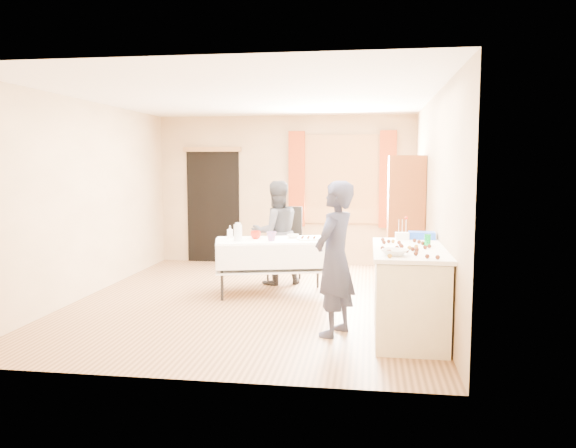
% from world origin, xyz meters
% --- Properties ---
extents(floor, '(4.50, 5.50, 0.02)m').
position_xyz_m(floor, '(0.00, 0.00, -0.01)').
color(floor, '#9E7047').
rests_on(floor, ground).
extents(ceiling, '(4.50, 5.50, 0.02)m').
position_xyz_m(ceiling, '(0.00, 0.00, 2.61)').
color(ceiling, white).
rests_on(ceiling, floor).
extents(wall_back, '(4.50, 0.02, 2.60)m').
position_xyz_m(wall_back, '(0.00, 2.76, 1.30)').
color(wall_back, tan).
rests_on(wall_back, floor).
extents(wall_front, '(4.50, 0.02, 2.60)m').
position_xyz_m(wall_front, '(0.00, -2.76, 1.30)').
color(wall_front, tan).
rests_on(wall_front, floor).
extents(wall_left, '(0.02, 5.50, 2.60)m').
position_xyz_m(wall_left, '(-2.26, 0.00, 1.30)').
color(wall_left, tan).
rests_on(wall_left, floor).
extents(wall_right, '(0.02, 5.50, 2.60)m').
position_xyz_m(wall_right, '(2.26, 0.00, 1.30)').
color(wall_right, tan).
rests_on(wall_right, floor).
extents(window_frame, '(1.32, 0.06, 1.52)m').
position_xyz_m(window_frame, '(1.00, 2.72, 1.50)').
color(window_frame, olive).
rests_on(window_frame, wall_back).
extents(window_pane, '(1.20, 0.02, 1.40)m').
position_xyz_m(window_pane, '(1.00, 2.71, 1.50)').
color(window_pane, white).
rests_on(window_pane, wall_back).
extents(curtain_left, '(0.28, 0.06, 1.65)m').
position_xyz_m(curtain_left, '(0.22, 2.67, 1.50)').
color(curtain_left, '#993512').
rests_on(curtain_left, wall_back).
extents(curtain_right, '(0.28, 0.06, 1.65)m').
position_xyz_m(curtain_right, '(1.78, 2.67, 1.50)').
color(curtain_right, '#993512').
rests_on(curtain_right, wall_back).
extents(doorway, '(0.95, 0.04, 2.00)m').
position_xyz_m(doorway, '(-1.30, 2.73, 1.00)').
color(doorway, black).
rests_on(doorway, floor).
extents(door_lintel, '(1.05, 0.06, 0.08)m').
position_xyz_m(door_lintel, '(-1.30, 2.70, 2.02)').
color(door_lintel, olive).
rests_on(door_lintel, wall_back).
extents(cabinet, '(0.50, 0.60, 1.88)m').
position_xyz_m(cabinet, '(1.99, 1.08, 0.94)').
color(cabinet, brown).
rests_on(cabinet, floor).
extents(counter, '(0.73, 1.55, 0.91)m').
position_xyz_m(counter, '(1.89, -1.23, 0.45)').
color(counter, '#EEE5C1').
rests_on(counter, floor).
extents(party_table, '(1.66, 1.14, 0.75)m').
position_xyz_m(party_table, '(0.18, 0.38, 0.45)').
color(party_table, black).
rests_on(party_table, floor).
extents(chair, '(0.50, 0.50, 1.12)m').
position_xyz_m(chair, '(0.22, 1.24, 0.33)').
color(chair, black).
rests_on(chair, floor).
extents(girl, '(0.86, 0.80, 1.60)m').
position_xyz_m(girl, '(1.14, -1.34, 0.80)').
color(girl, '#26273F').
rests_on(girl, floor).
extents(woman, '(1.21, 1.18, 1.52)m').
position_xyz_m(woman, '(0.13, 1.02, 0.76)').
color(woman, black).
rests_on(woman, floor).
extents(soda_can, '(0.09, 0.09, 0.12)m').
position_xyz_m(soda_can, '(2.09, -1.05, 0.97)').
color(soda_can, '#069C37').
rests_on(soda_can, counter).
extents(mixing_bowl, '(0.41, 0.41, 0.06)m').
position_xyz_m(mixing_bowl, '(1.72, -1.73, 0.94)').
color(mixing_bowl, white).
rests_on(mixing_bowl, counter).
extents(foam_block, '(0.16, 0.11, 0.08)m').
position_xyz_m(foam_block, '(1.85, -0.59, 0.95)').
color(foam_block, white).
rests_on(foam_block, counter).
extents(blue_basket, '(0.31, 0.21, 0.08)m').
position_xyz_m(blue_basket, '(2.08, -0.50, 0.95)').
color(blue_basket, blue).
rests_on(blue_basket, counter).
extents(pitcher, '(0.11, 0.11, 0.22)m').
position_xyz_m(pitcher, '(-0.23, 0.14, 0.86)').
color(pitcher, silver).
rests_on(pitcher, party_table).
extents(cup_red, '(0.19, 0.19, 0.11)m').
position_xyz_m(cup_red, '(-0.05, 0.39, 0.80)').
color(cup_red, red).
rests_on(cup_red, party_table).
extents(cup_rainbow, '(0.23, 0.23, 0.12)m').
position_xyz_m(cup_rainbow, '(0.20, 0.22, 0.81)').
color(cup_rainbow, red).
rests_on(cup_rainbow, party_table).
extents(small_bowl, '(0.21, 0.21, 0.05)m').
position_xyz_m(small_bowl, '(0.44, 0.56, 0.78)').
color(small_bowl, white).
rests_on(small_bowl, party_table).
extents(pastry_tray, '(0.33, 0.29, 0.02)m').
position_xyz_m(pastry_tray, '(0.68, 0.39, 0.76)').
color(pastry_tray, white).
rests_on(pastry_tray, party_table).
extents(bottle, '(0.12, 0.12, 0.17)m').
position_xyz_m(bottle, '(-0.41, 0.43, 0.84)').
color(bottle, white).
rests_on(bottle, party_table).
extents(cake_balls, '(0.53, 1.16, 0.04)m').
position_xyz_m(cake_balls, '(1.86, -1.31, 0.93)').
color(cake_balls, '#3F2314').
rests_on(cake_balls, counter).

